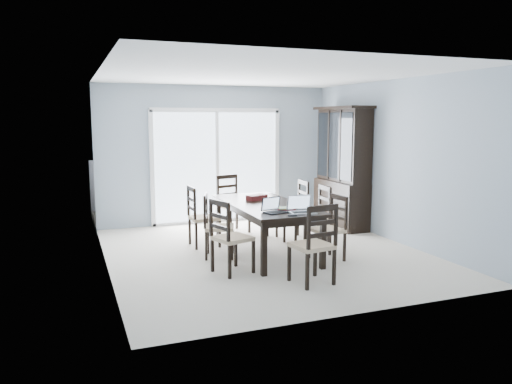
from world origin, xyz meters
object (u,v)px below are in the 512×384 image
chair_right_near (332,221)px  chair_end_near (317,236)px  dining_table (265,209)px  chair_end_far (231,197)px  game_box (257,197)px  hot_tub (171,195)px  chair_left_far (198,210)px  chair_left_mid (213,218)px  laptop_dark (276,209)px  laptop_silver (302,209)px  cell_phone (292,215)px  china_hutch (342,169)px  chair_right_mid (318,210)px  chair_left_near (227,229)px  chair_right_far (297,203)px

chair_right_near → chair_end_near: (-0.74, -0.93, 0.05)m
dining_table → chair_end_far: bearing=90.6°
game_box → hot_tub: (-0.72, 3.11, -0.37)m
chair_left_far → hot_tub: size_ratio=0.64×
chair_end_far → hot_tub: (-0.70, 1.86, -0.19)m
chair_end_far → chair_right_near: bearing=94.1°
chair_left_mid → laptop_dark: size_ratio=3.24×
laptop_dark → hot_tub: laptop_dark is taller
chair_end_far → laptop_silver: chair_end_far is taller
laptop_silver → chair_left_mid: bearing=140.8°
chair_right_near → laptop_silver: size_ratio=2.92×
cell_phone → game_box: size_ratio=0.38×
chair_left_far → chair_end_near: (0.85, -2.30, 0.02)m
chair_end_near → game_box: chair_end_near is taller
chair_left_far → hot_tub: chair_left_far is taller
chair_end_near → laptop_dark: (-0.17, 0.82, 0.19)m
chair_end_far → laptop_dark: bearing=71.4°
laptop_dark → china_hutch: bearing=29.3°
game_box → dining_table: bearing=-89.5°
chair_right_mid → cell_phone: chair_right_mid is taller
chair_left_near → chair_right_near: chair_left_near is taller
chair_left_near → chair_right_far: chair_right_far is taller
dining_table → chair_end_far: size_ratio=1.91×
dining_table → chair_right_near: chair_right_near is taller
chair_left_far → laptop_dark: (0.68, -1.47, 0.22)m
chair_right_far → chair_end_far: size_ratio=0.98×
game_box → laptop_dark: bearing=-97.4°
chair_left_mid → hot_tub: size_ratio=0.62×
chair_right_mid → china_hutch: bearing=-37.7°
cell_phone → chair_end_near: bearing=-66.4°
chair_left_near → cell_phone: chair_left_near is taller
chair_end_far → dining_table: bearing=75.1°
chair_end_near → laptop_silver: bearing=70.5°
laptop_dark → hot_tub: 4.25m
chair_right_near → chair_end_far: chair_end_far is taller
dining_table → chair_end_near: 1.56m
chair_end_near → cell_phone: bearing=88.4°
chair_left_far → china_hutch: bearing=98.1°
chair_right_near → chair_left_mid: bearing=60.5°
chair_end_near → hot_tub: bearing=90.5°
china_hutch → hot_tub: 3.58m
chair_right_near → hot_tub: size_ratio=0.61×
dining_table → chair_left_mid: bearing=174.0°
chair_right_near → game_box: chair_right_near is taller
dining_table → chair_left_near: 1.12m
hot_tub → china_hutch: bearing=-38.8°
dining_table → hot_tub: 3.54m
chair_left_near → chair_left_mid: size_ratio=1.05×
laptop_dark → chair_right_far: bearing=42.0°
chair_left_mid → game_box: 0.84m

